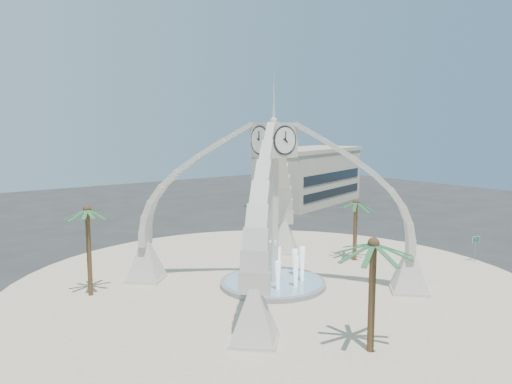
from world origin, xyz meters
TOP-DOWN VIEW (x-y plane):
  - ground at (0.00, 0.00)m, footprint 140.00×140.00m
  - plaza at (0.00, 0.00)m, footprint 40.00×40.00m
  - clock_tower at (-0.00, -0.00)m, footprint 17.94×17.94m
  - fountain at (0.00, 0.00)m, footprint 8.00×8.00m
  - building_ne at (30.00, 28.00)m, footprint 21.87×14.17m
  - palm_east at (10.36, 1.13)m, footprint 4.64×4.64m
  - palm_west at (-11.75, 6.19)m, footprint 3.94×3.94m
  - palm_north at (8.40, 10.39)m, footprint 4.84×4.84m
  - palm_south at (-2.78, -11.75)m, footprint 4.73×4.73m
  - street_sign at (18.55, -5.67)m, footprint 0.89×0.19m

SIDE VIEW (x-z plane):
  - ground at x=0.00m, z-range 0.00..0.00m
  - plaza at x=0.00m, z-range 0.00..0.06m
  - fountain at x=0.00m, z-range -1.52..2.10m
  - street_sign at x=18.55m, z-range 0.53..2.99m
  - building_ne at x=30.00m, z-range 0.01..8.61m
  - palm_east at x=10.36m, z-range 2.24..8.30m
  - palm_north at x=8.40m, z-range 2.54..9.21m
  - palm_south at x=-2.78m, z-range 2.53..9.27m
  - palm_west at x=-11.75m, z-range 2.69..9.66m
  - clock_tower at x=0.00m, z-range -1.66..14.64m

